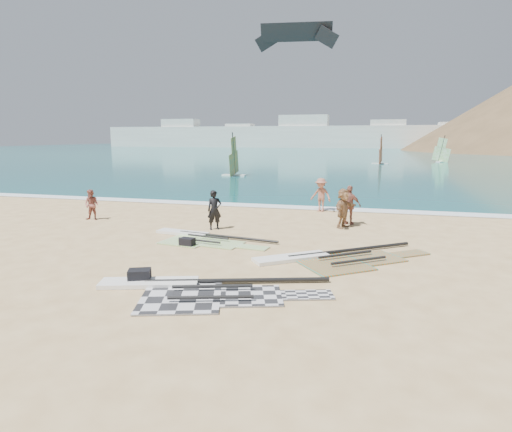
% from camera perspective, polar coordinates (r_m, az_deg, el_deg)
% --- Properties ---
extents(ground, '(300.00, 300.00, 0.00)m').
position_cam_1_polar(ground, '(13.82, -9.16, -6.78)').
color(ground, '#D8B87E').
rests_on(ground, ground).
extents(sea, '(300.00, 240.00, 0.06)m').
position_cam_1_polar(sea, '(144.16, 13.17, 8.62)').
color(sea, '#0D4B5C').
rests_on(sea, ground).
extents(surf_line, '(300.00, 1.20, 0.04)m').
position_cam_1_polar(surf_line, '(25.24, 2.37, 1.21)').
color(surf_line, white).
rests_on(surf_line, ground).
extents(far_town, '(160.00, 8.00, 12.00)m').
position_cam_1_polar(far_town, '(163.38, 7.88, 10.56)').
color(far_town, white).
rests_on(far_town, ground).
extents(rig_grey, '(6.52, 3.63, 0.20)m').
position_cam_1_polar(rig_grey, '(11.74, -8.27, -9.65)').
color(rig_grey, '#272729').
rests_on(rig_grey, ground).
extents(rig_green, '(5.49, 2.56, 0.20)m').
position_cam_1_polar(rig_green, '(17.45, -7.59, -2.92)').
color(rig_green, '#81C92F').
rests_on(rig_green, ground).
extents(rig_orange, '(5.87, 4.68, 0.20)m').
position_cam_1_polar(rig_orange, '(14.67, 10.03, -5.58)').
color(rig_orange, '#FF4E02').
rests_on(rig_orange, ground).
extents(gear_bag_near, '(0.74, 0.65, 0.39)m').
position_cam_1_polar(gear_bag_near, '(12.63, -15.26, -7.75)').
color(gear_bag_near, black).
rests_on(gear_bag_near, ground).
extents(gear_bag_far, '(0.57, 0.43, 0.32)m').
position_cam_1_polar(gear_bag_far, '(16.37, -9.15, -3.46)').
color(gear_bag_far, black).
rests_on(gear_bag_far, ground).
extents(person_wetsuit, '(0.77, 0.71, 1.76)m').
position_cam_1_polar(person_wetsuit, '(19.05, -5.56, 0.80)').
color(person_wetsuit, black).
rests_on(person_wetsuit, ground).
extents(beachgoer_left, '(0.80, 0.65, 1.52)m').
position_cam_1_polar(beachgoer_left, '(22.69, -21.06, 1.41)').
color(beachgoer_left, '#9D5449').
rests_on(beachgoer_left, ground).
extents(beachgoer_mid, '(1.36, 1.06, 1.85)m').
position_cam_1_polar(beachgoer_mid, '(23.85, 8.64, 2.81)').
color(beachgoer_mid, '#A4614C').
rests_on(beachgoer_mid, ground).
extents(beachgoer_back, '(1.17, 0.76, 1.85)m').
position_cam_1_polar(beachgoer_back, '(20.49, 12.36, 1.42)').
color(beachgoer_back, '#9C5C4B').
rests_on(beachgoer_back, ground).
extents(beachgoer_right, '(1.15, 1.74, 1.80)m').
position_cam_1_polar(beachgoer_right, '(19.73, 11.55, 1.04)').
color(beachgoer_right, '#9A6F49').
rests_on(beachgoer_right, ground).
extents(windsurfer_left, '(2.52, 3.08, 4.59)m').
position_cam_1_polar(windsurfer_left, '(45.06, -2.98, 7.00)').
color(windsurfer_left, white).
rests_on(windsurfer_left, ground).
extents(windsurfer_centre, '(2.56, 3.00, 4.52)m').
position_cam_1_polar(windsurfer_centre, '(67.75, 16.28, 7.76)').
color(windsurfer_centre, white).
rests_on(windsurfer_centre, ground).
extents(windsurfer_right, '(2.63, 2.45, 4.40)m').
position_cam_1_polar(windsurfer_right, '(76.06, 23.47, 7.55)').
color(windsurfer_right, white).
rests_on(windsurfer_right, ground).
extents(kitesurf_kite, '(9.00, 1.99, 2.78)m').
position_cam_1_polar(kitesurf_kite, '(49.57, 5.39, 23.00)').
color(kitesurf_kite, black).
rests_on(kitesurf_kite, ground).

